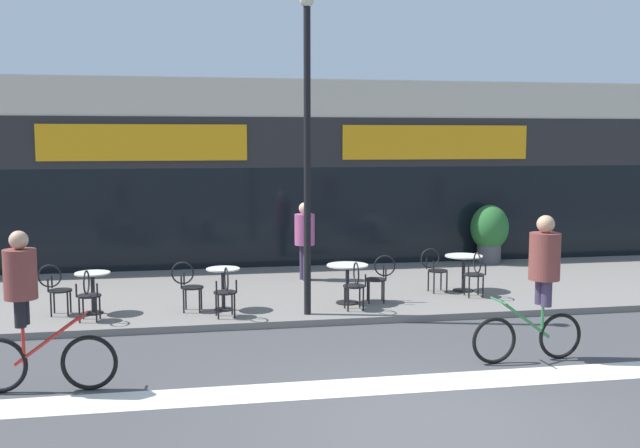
# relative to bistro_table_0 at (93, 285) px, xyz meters

# --- Properties ---
(ground_plane) EXTENTS (120.00, 120.00, 0.00)m
(ground_plane) POSITION_rel_bistro_table_0_xyz_m (4.28, -5.70, -0.64)
(ground_plane) COLOR #424244
(sidewalk_slab) EXTENTS (40.00, 5.50, 0.12)m
(sidewalk_slab) POSITION_rel_bistro_table_0_xyz_m (4.28, 1.55, -0.58)
(sidewalk_slab) COLOR slate
(sidewalk_slab) RESTS_ON ground
(storefront_facade) EXTENTS (40.00, 4.06, 4.63)m
(storefront_facade) POSITION_rel_bistro_table_0_xyz_m (4.28, 6.26, 1.67)
(storefront_facade) COLOR beige
(storefront_facade) RESTS_ON ground
(bike_lane_stripe) EXTENTS (36.00, 0.70, 0.01)m
(bike_lane_stripe) POSITION_rel_bistro_table_0_xyz_m (4.28, -4.39, -0.63)
(bike_lane_stripe) COLOR silver
(bike_lane_stripe) RESTS_ON ground
(bistro_table_0) EXTENTS (0.61, 0.61, 0.74)m
(bistro_table_0) POSITION_rel_bistro_table_0_xyz_m (0.00, 0.00, 0.00)
(bistro_table_0) COLOR black
(bistro_table_0) RESTS_ON sidewalk_slab
(bistro_table_1) EXTENTS (0.60, 0.60, 0.76)m
(bistro_table_1) POSITION_rel_bistro_table_0_xyz_m (2.28, -0.14, 0.02)
(bistro_table_1) COLOR black
(bistro_table_1) RESTS_ON sidewalk_slab
(bistro_table_2) EXTENTS (0.78, 0.78, 0.74)m
(bistro_table_2) POSITION_rel_bistro_table_0_xyz_m (4.61, -0.01, 0.01)
(bistro_table_2) COLOR black
(bistro_table_2) RESTS_ON sidewalk_slab
(bistro_table_3) EXTENTS (0.76, 0.76, 0.73)m
(bistro_table_3) POSITION_rel_bistro_table_0_xyz_m (7.18, 0.68, 0.01)
(bistro_table_3) COLOR black
(bistro_table_3) RESTS_ON sidewalk_slab
(cafe_chair_0_near) EXTENTS (0.44, 0.59, 0.90)m
(cafe_chair_0_near) POSITION_rel_bistro_table_0_xyz_m (-0.01, -0.63, -0.00)
(cafe_chair_0_near) COLOR black
(cafe_chair_0_near) RESTS_ON sidewalk_slab
(cafe_chair_0_side) EXTENTS (0.58, 0.41, 0.90)m
(cafe_chair_0_side) POSITION_rel_bistro_table_0_xyz_m (-0.63, 0.00, -0.00)
(cafe_chair_0_side) COLOR black
(cafe_chair_0_side) RESTS_ON sidewalk_slab
(cafe_chair_1_near) EXTENTS (0.43, 0.59, 0.90)m
(cafe_chair_1_near) POSITION_rel_bistro_table_0_xyz_m (2.29, -0.77, -0.00)
(cafe_chair_1_near) COLOR black
(cafe_chair_1_near) RESTS_ON sidewalk_slab
(cafe_chair_1_side) EXTENTS (0.60, 0.45, 0.90)m
(cafe_chair_1_side) POSITION_rel_bistro_table_0_xyz_m (1.66, -0.13, -0.00)
(cafe_chair_1_side) COLOR black
(cafe_chair_1_side) RESTS_ON sidewalk_slab
(cafe_chair_2_near) EXTENTS (0.40, 0.58, 0.90)m
(cafe_chair_2_near) POSITION_rel_bistro_table_0_xyz_m (4.61, -0.64, -0.00)
(cafe_chair_2_near) COLOR black
(cafe_chair_2_near) RESTS_ON sidewalk_slab
(cafe_chair_2_side) EXTENTS (0.60, 0.45, 0.90)m
(cafe_chair_2_side) POSITION_rel_bistro_table_0_xyz_m (5.23, -0.02, -0.00)
(cafe_chair_2_side) COLOR black
(cafe_chair_2_side) RESTS_ON sidewalk_slab
(cafe_chair_3_near) EXTENTS (0.42, 0.58, 0.90)m
(cafe_chair_3_near) POSITION_rel_bistro_table_0_xyz_m (7.18, 0.05, -0.00)
(cafe_chair_3_near) COLOR black
(cafe_chair_3_near) RESTS_ON sidewalk_slab
(cafe_chair_3_side) EXTENTS (0.59, 0.43, 0.90)m
(cafe_chair_3_side) POSITION_rel_bistro_table_0_xyz_m (6.56, 0.67, -0.00)
(cafe_chair_3_side) COLOR black
(cafe_chair_3_side) RESTS_ON sidewalk_slab
(planter_pot) EXTENTS (0.94, 0.94, 1.46)m
(planter_pot) POSITION_rel_bistro_table_0_xyz_m (9.09, 3.83, 0.28)
(planter_pot) COLOR #4C4C51
(planter_pot) RESTS_ON sidewalk_slab
(lamp_post) EXTENTS (0.26, 0.26, 5.55)m
(lamp_post) POSITION_rel_bistro_table_0_xyz_m (3.72, -0.75, 2.66)
(lamp_post) COLOR black
(lamp_post) RESTS_ON sidewalk_slab
(cyclist_1) EXTENTS (1.83, 0.52, 2.07)m
(cyclist_1) POSITION_rel_bistro_table_0_xyz_m (-0.35, -3.80, 0.50)
(cyclist_1) COLOR black
(cyclist_1) RESTS_ON ground
(cyclist_2) EXTENTS (1.73, 0.51, 2.12)m
(cyclist_2) POSITION_rel_bistro_table_0_xyz_m (6.61, -3.71, 0.60)
(cyclist_2) COLOR black
(cyclist_2) RESTS_ON ground
(pedestrian_near_end) EXTENTS (0.55, 0.55, 1.71)m
(pedestrian_near_end) POSITION_rel_bistro_table_0_xyz_m (4.21, 2.46, 0.50)
(pedestrian_near_end) COLOR #382D47
(pedestrian_near_end) RESTS_ON sidewalk_slab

